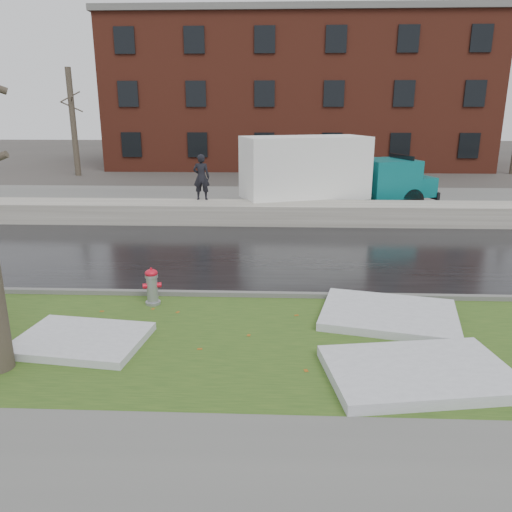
{
  "coord_description": "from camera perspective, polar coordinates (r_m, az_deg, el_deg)",
  "views": [
    {
      "loc": [
        0.67,
        -9.42,
        4.06
      ],
      "look_at": [
        0.23,
        0.94,
        1.0
      ],
      "focal_mm": 35.0,
      "sensor_mm": 36.0,
      "label": 1
    }
  ],
  "objects": [
    {
      "name": "verge",
      "position": [
        9.14,
        -2.08,
        -9.8
      ],
      "size": [
        60.0,
        4.5,
        0.04
      ],
      "primitive_type": "cube",
      "color": "#294A18",
      "rests_on": "ground"
    },
    {
      "name": "bg_tree_left",
      "position": [
        33.89,
        -20.18,
        14.25
      ],
      "size": [
        1.4,
        1.62,
        6.5
      ],
      "color": "brown",
      "rests_on": "ground"
    },
    {
      "name": "road",
      "position": [
        14.51,
        -0.33,
        0.26
      ],
      "size": [
        60.0,
        7.0,
        0.03
      ],
      "primitive_type": "cube",
      "color": "black",
      "rests_on": "ground"
    },
    {
      "name": "parking_lot",
      "position": [
        22.79,
        0.7,
        6.22
      ],
      "size": [
        60.0,
        9.0,
        0.03
      ],
      "primitive_type": "cube",
      "color": "slate",
      "rests_on": "ground"
    },
    {
      "name": "sidewalk",
      "position": [
        6.02,
        -5.14,
        -25.7
      ],
      "size": [
        60.0,
        3.0,
        0.05
      ],
      "primitive_type": "cube",
      "color": "slate",
      "rests_on": "ground"
    },
    {
      "name": "curb",
      "position": [
        11.18,
        -1.19,
        -4.47
      ],
      "size": [
        60.0,
        0.15,
        0.14
      ],
      "primitive_type": "cube",
      "color": "slate",
      "rests_on": "ground"
    },
    {
      "name": "bg_tree_center",
      "position": [
        36.05,
        -8.53,
        15.11
      ],
      "size": [
        1.4,
        1.62,
        6.5
      ],
      "color": "brown",
      "rests_on": "ground"
    },
    {
      "name": "snow_patch_near",
      "position": [
        10.37,
        14.93,
        -6.48
      ],
      "size": [
        2.99,
        2.55,
        0.16
      ],
      "primitive_type": "cube",
      "rotation": [
        0.0,
        0.0,
        -0.23
      ],
      "color": "silver",
      "rests_on": "verge"
    },
    {
      "name": "snow_patch_far",
      "position": [
        9.53,
        -19.34,
        -9.03
      ],
      "size": [
        2.39,
        1.87,
        0.14
      ],
      "primitive_type": "cube",
      "rotation": [
        0.0,
        0.0,
        -0.13
      ],
      "color": "silver",
      "rests_on": "verge"
    },
    {
      "name": "fire_hydrant",
      "position": [
        10.84,
        -11.8,
        -3.24
      ],
      "size": [
        0.4,
        0.38,
        0.81
      ],
      "rotation": [
        0.0,
        0.0,
        0.3
      ],
      "color": "#919498",
      "rests_on": "verge"
    },
    {
      "name": "snowbank",
      "position": [
        18.5,
        0.3,
        4.96
      ],
      "size": [
        60.0,
        1.6,
        0.75
      ],
      "primitive_type": "cube",
      "color": "beige",
      "rests_on": "ground"
    },
    {
      "name": "brick_building",
      "position": [
        39.45,
        4.58,
        17.76
      ],
      "size": [
        26.0,
        12.0,
        10.0
      ],
      "primitive_type": "cube",
      "color": "maroon",
      "rests_on": "ground"
    },
    {
      "name": "ground",
      "position": [
        10.28,
        -1.54,
        -6.82
      ],
      "size": [
        120.0,
        120.0,
        0.0
      ],
      "primitive_type": "plane",
      "color": "#47423D",
      "rests_on": "ground"
    },
    {
      "name": "worker",
      "position": [
        19.09,
        -6.26,
        8.96
      ],
      "size": [
        0.63,
        0.43,
        1.71
      ],
      "primitive_type": "imported",
      "rotation": [
        0.0,
        0.0,
        3.11
      ],
      "color": "black",
      "rests_on": "snowbank"
    },
    {
      "name": "snow_patch_side",
      "position": [
        8.35,
        18.1,
        -12.52
      ],
      "size": [
        3.05,
        2.21,
        0.18
      ],
      "primitive_type": "cube",
      "rotation": [
        0.0,
        0.0,
        0.16
      ],
      "color": "silver",
      "rests_on": "verge"
    },
    {
      "name": "box_truck",
      "position": [
        20.36,
        8.13,
        9.39
      ],
      "size": [
        9.17,
        4.45,
        3.06
      ],
      "rotation": [
        0.0,
        0.0,
        0.32
      ],
      "color": "black",
      "rests_on": "ground"
    }
  ]
}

